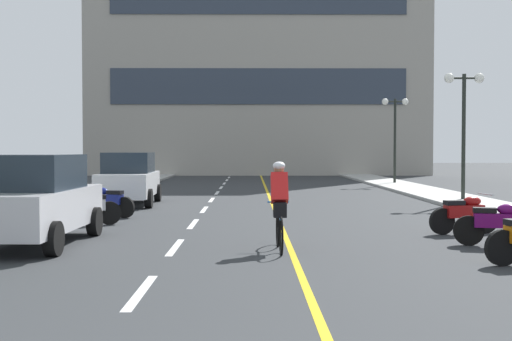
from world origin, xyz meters
The scene contains 25 objects.
ground_plane centered at (0.00, 21.00, 0.00)m, with size 140.00×140.00×0.00m, color #2D3033.
curb_left centered at (-7.20, 24.00, 0.06)m, with size 2.40×72.00×0.12m, color #A8A8A3.
curb_right centered at (7.20, 24.00, 0.06)m, with size 2.40×72.00×0.12m, color #A8A8A3.
lane_dash_1 centered at (-2.00, 6.00, 0.00)m, with size 0.14×2.20×0.01m, color silver.
lane_dash_2 centered at (-2.00, 10.00, 0.00)m, with size 0.14×2.20×0.01m, color silver.
lane_dash_3 centered at (-2.00, 14.00, 0.00)m, with size 0.14×2.20×0.01m, color silver.
lane_dash_4 centered at (-2.00, 18.00, 0.00)m, with size 0.14×2.20×0.01m, color silver.
lane_dash_5 centered at (-2.00, 22.00, 0.00)m, with size 0.14×2.20×0.01m, color silver.
lane_dash_6 centered at (-2.00, 26.00, 0.00)m, with size 0.14×2.20×0.01m, color silver.
lane_dash_7 centered at (-2.00, 30.00, 0.00)m, with size 0.14×2.20×0.01m, color silver.
lane_dash_8 centered at (-2.00, 34.00, 0.00)m, with size 0.14×2.20×0.01m, color silver.
lane_dash_9 centered at (-2.00, 38.00, 0.00)m, with size 0.14×2.20×0.01m, color silver.
lane_dash_10 centered at (-2.00, 42.00, 0.00)m, with size 0.14×2.20×0.01m, color silver.
lane_dash_11 centered at (-2.00, 46.00, 0.00)m, with size 0.14×2.20×0.01m, color silver.
centre_line_yellow centered at (0.25, 24.00, 0.00)m, with size 0.12×66.00×0.01m, color gold.
office_building centered at (0.08, 49.55, 10.94)m, with size 25.81×9.22×21.88m.
street_lamp_mid centered at (7.25, 20.88, 3.52)m, with size 1.46×0.36×4.58m.
street_lamp_far centered at (7.39, 32.69, 3.53)m, with size 1.46×0.36×4.60m.
parked_car_near centered at (-4.88, 10.35, 0.92)m, with size 2.00×4.24×1.82m.
parked_car_mid centered at (-4.76, 19.89, 0.92)m, with size 2.05×4.26×1.82m.
motorcycle_4 centered at (4.38, 10.03, 0.47)m, with size 1.67×0.69×0.92m.
motorcycle_5 centered at (4.35, 11.96, 0.47)m, with size 1.68×0.65×0.92m.
motorcycle_6 centered at (-4.67, 13.69, 0.47)m, with size 1.67×0.71×0.92m.
motorcycle_7 centered at (-4.58, 15.60, 0.47)m, with size 1.65×0.77×0.92m.
cyclist_rider centered at (0.03, 9.60, 0.89)m, with size 0.42×1.77×1.71m.
Camera 1 is at (-0.53, -2.69, 1.92)m, focal length 45.51 mm.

